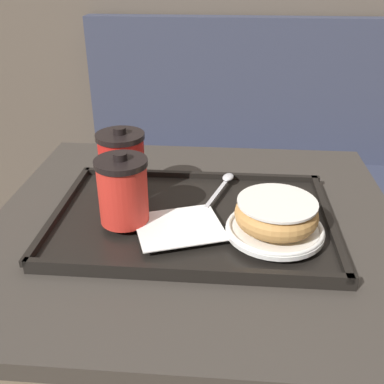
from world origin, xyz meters
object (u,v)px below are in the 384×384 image
(donut_chocolate_glazed, at_px, (276,213))
(spoon, at_px, (225,182))
(coffee_cup_front, at_px, (123,190))
(coffee_cup_rear, at_px, (122,162))

(donut_chocolate_glazed, distance_m, spoon, 0.20)
(coffee_cup_front, xyz_separation_m, spoon, (0.17, 0.15, -0.05))
(coffee_cup_front, height_order, spoon, coffee_cup_front)
(coffee_cup_front, distance_m, coffee_cup_rear, 0.11)
(donut_chocolate_glazed, bearing_deg, coffee_cup_rear, 155.28)
(coffee_cup_front, xyz_separation_m, donut_chocolate_glazed, (0.26, -0.02, -0.02))
(donut_chocolate_glazed, relative_size, spoon, 0.94)
(donut_chocolate_glazed, height_order, spoon, donut_chocolate_glazed)
(spoon, bearing_deg, donut_chocolate_glazed, -136.05)
(coffee_cup_rear, bearing_deg, spoon, 12.12)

